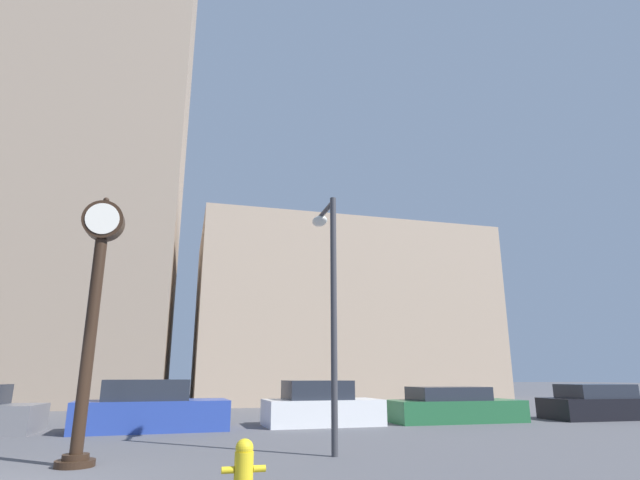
{
  "coord_description": "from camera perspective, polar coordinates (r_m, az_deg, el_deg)",
  "views": [
    {
      "loc": [
        3.04,
        -8.7,
        1.61
      ],
      "look_at": [
        8.27,
        10.8,
        7.1
      ],
      "focal_mm": 28.0,
      "sensor_mm": 36.0,
      "label": 1
    }
  ],
  "objects": [
    {
      "name": "car_blue",
      "position": [
        16.67,
        -18.76,
        -17.82
      ],
      "size": [
        4.52,
        2.02,
        1.49
      ],
      "rotation": [
        0.0,
        0.0,
        0.04
      ],
      "color": "#28429E",
      "rests_on": "ground_plane"
    },
    {
      "name": "street_lamp_right",
      "position": [
        11.61,
        0.99,
        -4.31
      ],
      "size": [
        0.36,
        1.57,
        5.62
      ],
      "color": "#38383D",
      "rests_on": "ground_plane"
    },
    {
      "name": "building_tall_tower",
      "position": [
        37.47,
        -23.71,
        13.42
      ],
      "size": [
        11.05,
        12.0,
        37.51
      ],
      "color": "gray",
      "rests_on": "ground_plane"
    },
    {
      "name": "street_clock",
      "position": [
        10.88,
        -24.4,
        -6.38
      ],
      "size": [
        0.8,
        0.7,
        5.2
      ],
      "color": "black",
      "rests_on": "ground_plane"
    },
    {
      "name": "building_storefront_row",
      "position": [
        34.36,
        1.76,
        -8.85
      ],
      "size": [
        18.37,
        12.0,
        10.82
      ],
      "color": "tan",
      "rests_on": "ground_plane"
    },
    {
      "name": "car_green",
      "position": [
        19.42,
        15.01,
        -17.95
      ],
      "size": [
        4.78,
        1.95,
        1.21
      ],
      "rotation": [
        0.0,
        0.0,
        -0.01
      ],
      "color": "#236038",
      "rests_on": "ground_plane"
    },
    {
      "name": "car_white",
      "position": [
        17.55,
        0.11,
        -18.48
      ],
      "size": [
        3.9,
        1.98,
        1.44
      ],
      "rotation": [
        0.0,
        0.0,
        0.03
      ],
      "color": "silver",
      "rests_on": "ground_plane"
    },
    {
      "name": "fire_hydrant_near",
      "position": [
        8.02,
        -8.7,
        -24.01
      ],
      "size": [
        0.64,
        0.28,
        0.71
      ],
      "color": "yellow",
      "rests_on": "ground_plane"
    },
    {
      "name": "car_black",
      "position": [
        22.71,
        29.41,
        -16.04
      ],
      "size": [
        4.49,
        2.01,
        1.28
      ],
      "rotation": [
        0.0,
        0.0,
        -0.03
      ],
      "color": "black",
      "rests_on": "ground_plane"
    }
  ]
}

